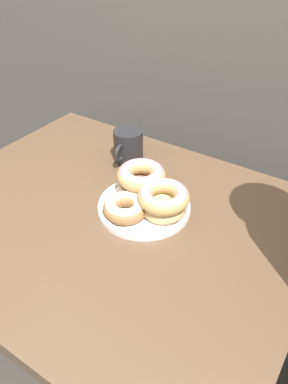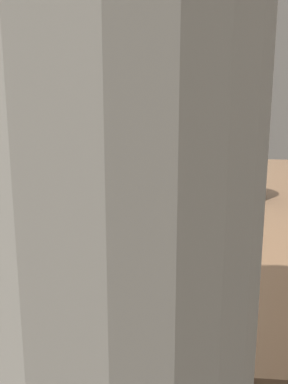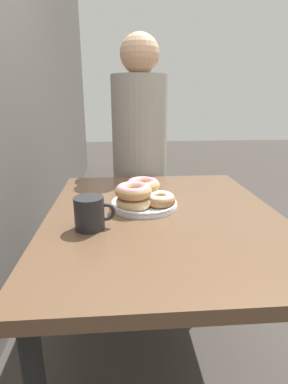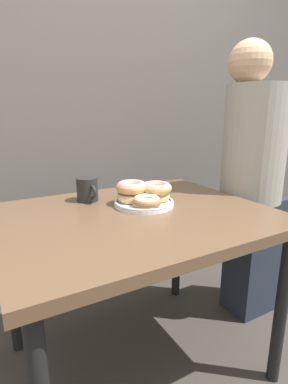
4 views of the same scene
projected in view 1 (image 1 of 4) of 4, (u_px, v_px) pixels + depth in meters
name	position (u px, v px, depth m)	size (l,w,h in m)	color
dining_table	(111.00, 234.00, 1.07)	(1.06, 0.85, 0.73)	brown
donut_plate	(146.00, 195.00, 1.01)	(0.29, 0.27, 0.10)	white
coffee_mug	(128.00, 146.00, 1.21)	(0.10, 0.13, 0.11)	#232326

